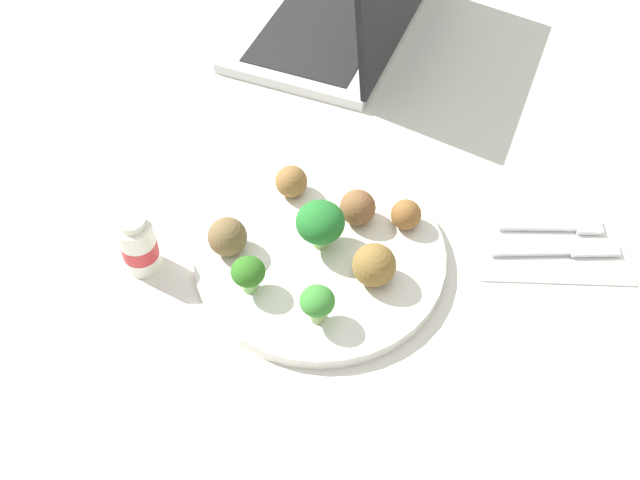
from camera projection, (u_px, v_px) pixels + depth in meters
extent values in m
plane|color=silver|center=(320.00, 260.00, 0.85)|extent=(4.00, 4.00, 0.00)
cylinder|color=white|center=(320.00, 256.00, 0.84)|extent=(0.28, 0.28, 0.02)
cylinder|color=#94C56F|center=(320.00, 239.00, 0.84)|extent=(0.02, 0.02, 0.02)
ellipsoid|color=#216C28|center=(320.00, 222.00, 0.81)|extent=(0.05, 0.05, 0.04)
cylinder|color=#8FCF75|center=(250.00, 284.00, 0.80)|extent=(0.02, 0.02, 0.02)
ellipsoid|color=#2D681E|center=(248.00, 272.00, 0.78)|extent=(0.04, 0.04, 0.03)
cylinder|color=#9EBA72|center=(313.00, 313.00, 0.78)|extent=(0.02, 0.02, 0.02)
ellipsoid|color=#378130|center=(312.00, 301.00, 0.76)|extent=(0.04, 0.04, 0.03)
sphere|color=brown|center=(291.00, 181.00, 0.88)|extent=(0.04, 0.04, 0.04)
sphere|color=brown|center=(374.00, 265.00, 0.80)|extent=(0.05, 0.05, 0.05)
sphere|color=brown|center=(228.00, 235.00, 0.82)|extent=(0.04, 0.04, 0.04)
sphere|color=brown|center=(406.00, 215.00, 0.85)|extent=(0.03, 0.03, 0.03)
sphere|color=brown|center=(358.00, 207.00, 0.85)|extent=(0.04, 0.04, 0.04)
cube|color=white|center=(551.00, 240.00, 0.86)|extent=(0.17, 0.12, 0.01)
cube|color=silver|center=(536.00, 226.00, 0.87)|extent=(0.09, 0.01, 0.01)
cube|color=silver|center=(589.00, 226.00, 0.87)|extent=(0.03, 0.02, 0.01)
cube|color=silver|center=(530.00, 250.00, 0.85)|extent=(0.09, 0.02, 0.01)
cube|color=silver|center=(594.00, 249.00, 0.85)|extent=(0.06, 0.02, 0.01)
cylinder|color=white|center=(139.00, 246.00, 0.82)|extent=(0.04, 0.04, 0.07)
cylinder|color=red|center=(140.00, 248.00, 0.82)|extent=(0.04, 0.04, 0.02)
cylinder|color=silver|center=(132.00, 223.00, 0.79)|extent=(0.03, 0.03, 0.01)
cube|color=silver|center=(329.00, 23.00, 1.12)|extent=(0.32, 0.38, 0.02)
cube|color=black|center=(329.00, 18.00, 1.11)|extent=(0.25, 0.32, 0.00)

